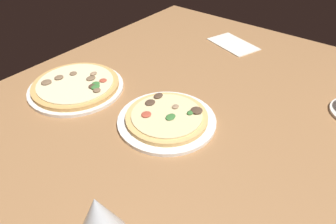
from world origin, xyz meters
TOP-DOWN VIEW (x-y plane):
  - dining_table at (0.00, 0.00)cm, footprint 150.00×110.00cm
  - pizza_main at (1.02, -0.00)cm, footprint 26.25×26.25cm
  - pizza_side at (5.66, -31.68)cm, footprint 28.78×28.78cm
  - wine_glass_far at (36.76, 15.47)cm, footprint 7.94×7.94cm
  - paper_menu at (-52.48, -9.10)cm, footprint 16.97×21.50cm

SIDE VIEW (x-z plane):
  - dining_table at x=0.00cm, z-range 0.00..4.00cm
  - paper_menu at x=-52.48cm, z-range 4.00..4.30cm
  - pizza_main at x=1.02cm, z-range 3.48..6.87cm
  - pizza_side at x=5.66cm, z-range 3.54..6.93cm
  - wine_glass_far at x=36.76cm, z-range 7.30..24.54cm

